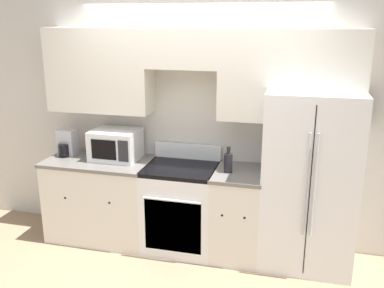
# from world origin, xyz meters

# --- Properties ---
(ground_plane) EXTENTS (12.00, 12.00, 0.00)m
(ground_plane) POSITION_xyz_m (0.00, 0.00, 0.00)
(ground_plane) COLOR #937A5B
(wall_back) EXTENTS (8.00, 0.39, 2.60)m
(wall_back) POSITION_xyz_m (0.01, 0.58, 1.52)
(wall_back) COLOR beige
(wall_back) RESTS_ON ground_plane
(lower_cabinets_left) EXTENTS (1.13, 0.64, 0.90)m
(lower_cabinets_left) POSITION_xyz_m (-1.03, 0.31, 0.45)
(lower_cabinets_left) COLOR silver
(lower_cabinets_left) RESTS_ON ground_plane
(lower_cabinets_right) EXTENTS (0.50, 0.64, 0.90)m
(lower_cabinets_right) POSITION_xyz_m (0.48, 0.31, 0.45)
(lower_cabinets_right) COLOR silver
(lower_cabinets_right) RESTS_ON ground_plane
(oven_range) EXTENTS (0.72, 0.65, 1.06)m
(oven_range) POSITION_xyz_m (-0.12, 0.31, 0.46)
(oven_range) COLOR white
(oven_range) RESTS_ON ground_plane
(refrigerator) EXTENTS (0.87, 0.79, 1.73)m
(refrigerator) POSITION_xyz_m (1.15, 0.38, 0.86)
(refrigerator) COLOR white
(refrigerator) RESTS_ON ground_plane
(microwave) EXTENTS (0.49, 0.41, 0.32)m
(microwave) POSITION_xyz_m (-0.86, 0.39, 1.06)
(microwave) COLOR white
(microwave) RESTS_ON lower_cabinets_left
(bottle) EXTENTS (0.08, 0.08, 0.26)m
(bottle) POSITION_xyz_m (0.37, 0.27, 1.01)
(bottle) COLOR black
(bottle) RESTS_ON lower_cabinets_right
(coffee_maker) EXTENTS (0.19, 0.23, 0.28)m
(coffee_maker) POSITION_xyz_m (-1.44, 0.39, 1.03)
(coffee_maker) COLOR #B7B7BC
(coffee_maker) RESTS_ON lower_cabinets_left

